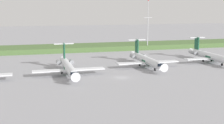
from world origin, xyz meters
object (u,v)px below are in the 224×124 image
regional_jet_third (146,60)px  regional_jet_fourth (210,56)px  antenna_mast (148,30)px  regional_jet_second (68,67)px

regional_jet_third → regional_jet_fourth: size_ratio=1.00×
regional_jet_fourth → regional_jet_third: bearing=-175.6°
regional_jet_third → antenna_mast: (17.15, 42.15, 7.78)m
regional_jet_fourth → antenna_mast: antenna_mast is taller
regional_jet_third → regional_jet_fourth: bearing=4.4°
regional_jet_second → regional_jet_third: bearing=11.7°
regional_jet_second → antenna_mast: antenna_mast is taller
regional_jet_third → antenna_mast: bearing=67.9°
regional_jet_third → regional_jet_second: bearing=-168.3°
antenna_mast → regional_jet_third: bearing=-112.1°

